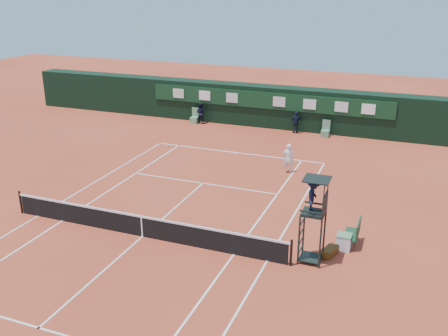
% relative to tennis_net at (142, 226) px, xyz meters
% --- Properties ---
extents(ground, '(90.00, 90.00, 0.00)m').
position_rel_tennis_net_xyz_m(ground, '(0.00, 0.00, -0.51)').
color(ground, '#B8452B').
rests_on(ground, ground).
extents(court_lines, '(11.05, 23.85, 0.01)m').
position_rel_tennis_net_xyz_m(court_lines, '(0.00, 0.00, -0.50)').
color(court_lines, white).
rests_on(court_lines, ground).
extents(tennis_net, '(12.90, 0.10, 1.10)m').
position_rel_tennis_net_xyz_m(tennis_net, '(0.00, 0.00, 0.00)').
color(tennis_net, black).
rests_on(tennis_net, ground).
extents(back_wall, '(40.00, 1.65, 3.00)m').
position_rel_tennis_net_xyz_m(back_wall, '(0.00, 18.74, 1.00)').
color(back_wall, black).
rests_on(back_wall, ground).
extents(linesman_chair_left, '(0.55, 0.50, 1.15)m').
position_rel_tennis_net_xyz_m(linesman_chair_left, '(-5.50, 17.48, -0.19)').
color(linesman_chair_left, '#629668').
rests_on(linesman_chair_left, ground).
extents(linesman_chair_right, '(0.55, 0.50, 1.15)m').
position_rel_tennis_net_xyz_m(linesman_chair_right, '(4.50, 17.48, -0.19)').
color(linesman_chair_right, '#588667').
rests_on(linesman_chair_right, ground).
extents(umpire_chair, '(0.96, 0.95, 3.42)m').
position_rel_tennis_net_xyz_m(umpire_chair, '(7.01, 0.61, 1.95)').
color(umpire_chair, black).
rests_on(umpire_chair, ground).
extents(player_bench, '(0.55, 1.20, 1.10)m').
position_rel_tennis_net_xyz_m(player_bench, '(8.41, 2.48, 0.09)').
color(player_bench, '#173B22').
rests_on(player_bench, ground).
extents(tennis_bag, '(0.62, 0.95, 0.33)m').
position_rel_tennis_net_xyz_m(tennis_bag, '(7.64, 1.31, -0.34)').
color(tennis_bag, black).
rests_on(tennis_bag, ground).
extents(cooler, '(0.57, 0.57, 0.65)m').
position_rel_tennis_net_xyz_m(cooler, '(8.08, 2.01, -0.18)').
color(cooler, white).
rests_on(cooler, ground).
extents(tennis_ball, '(0.06, 0.06, 0.06)m').
position_rel_tennis_net_xyz_m(tennis_ball, '(-0.55, 5.28, -0.48)').
color(tennis_ball, '#BECE2F').
rests_on(tennis_ball, ground).
extents(player, '(0.69, 0.53, 1.69)m').
position_rel_tennis_net_xyz_m(player, '(3.81, 9.69, 0.33)').
color(player, white).
rests_on(player, ground).
extents(ball_kid_left, '(0.84, 0.69, 1.58)m').
position_rel_tennis_net_xyz_m(ball_kid_left, '(-5.00, 17.57, 0.28)').
color(ball_kid_left, black).
rests_on(ball_kid_left, ground).
extents(ball_kid_right, '(0.99, 0.78, 1.57)m').
position_rel_tennis_net_xyz_m(ball_kid_right, '(2.38, 17.57, 0.28)').
color(ball_kid_right, black).
rests_on(ball_kid_right, ground).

